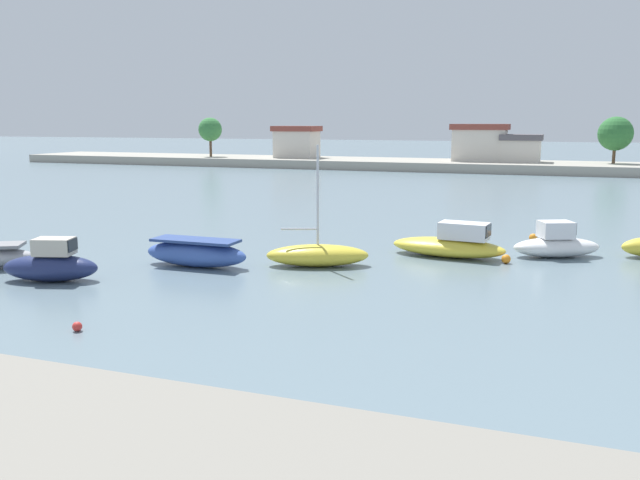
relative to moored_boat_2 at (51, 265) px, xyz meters
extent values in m
ellipsoid|color=navy|center=(-0.03, -0.01, -0.11)|extent=(3.80, 2.38, 0.99)
cube|color=#BCB2A3|center=(0.16, 0.05, 0.70)|extent=(1.58, 1.27, 0.63)
cube|color=black|center=(0.81, 0.25, 0.76)|extent=(0.32, 0.79, 0.44)
ellipsoid|color=#3856A8|center=(3.73, 4.08, -0.10)|extent=(4.53, 1.50, 1.03)
cube|color=navy|center=(3.73, 4.08, 0.47)|extent=(3.62, 1.26, 0.11)
ellipsoid|color=yellow|center=(8.37, 5.87, -0.17)|extent=(4.47, 2.92, 0.89)
cylinder|color=silver|center=(8.39, 5.87, 2.31)|extent=(0.10, 0.10, 4.06)
cylinder|color=#B7B7BC|center=(7.68, 5.61, 0.93)|extent=(1.42, 0.60, 0.08)
ellipsoid|color=yellow|center=(13.08, 9.70, -0.20)|extent=(5.19, 2.39, 0.82)
cube|color=silver|center=(13.75, 9.63, 0.57)|extent=(2.17, 1.31, 0.73)
cube|color=black|center=(14.78, 9.52, 0.65)|extent=(0.18, 1.00, 0.51)
ellipsoid|color=white|center=(17.55, 11.24, -0.18)|extent=(4.11, 2.96, 0.86)
cube|color=silver|center=(17.48, 11.21, 0.61)|extent=(1.68, 1.52, 0.72)
cube|color=black|center=(18.10, 11.49, 0.68)|extent=(0.47, 0.89, 0.50)
sphere|color=red|center=(5.01, -4.56, -0.47)|extent=(0.28, 0.28, 0.28)
sphere|color=orange|center=(16.43, 14.88, -0.41)|extent=(0.39, 0.39, 0.39)
sphere|color=orange|center=(15.61, 9.05, -0.42)|extent=(0.38, 0.38, 0.38)
cube|color=#9E998C|center=(-0.86, 63.51, -0.06)|extent=(111.35, 11.04, 1.09)
cube|color=beige|center=(-16.37, 64.06, 2.24)|extent=(5.34, 3.91, 3.51)
cube|color=brown|center=(-16.37, 64.06, 4.34)|extent=(5.87, 4.30, 0.70)
cube|color=beige|center=(7.71, 64.22, 2.38)|extent=(6.27, 3.49, 3.80)
cube|color=brown|center=(7.71, 64.22, 4.64)|extent=(6.89, 3.84, 0.70)
cube|color=beige|center=(12.61, 64.27, 1.77)|extent=(4.45, 3.90, 2.58)
cube|color=#565156|center=(12.61, 64.27, 3.41)|extent=(4.90, 4.29, 0.70)
cylinder|color=brown|center=(22.92, 64.87, 1.41)|extent=(0.36, 0.36, 1.86)
sphere|color=#2D6B33|center=(22.92, 64.87, 3.90)|extent=(3.89, 3.89, 3.89)
cylinder|color=brown|center=(-28.58, 62.37, 1.70)|extent=(0.36, 0.36, 2.43)
sphere|color=#387A3D|center=(-28.58, 62.37, 4.21)|extent=(3.22, 3.22, 3.22)
camera|label=1|loc=(17.69, -19.03, 5.23)|focal=37.12mm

